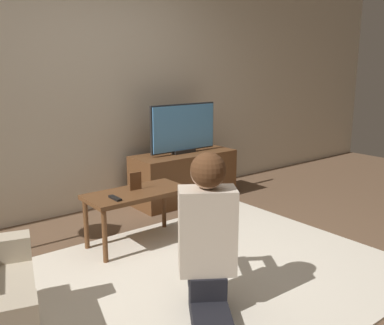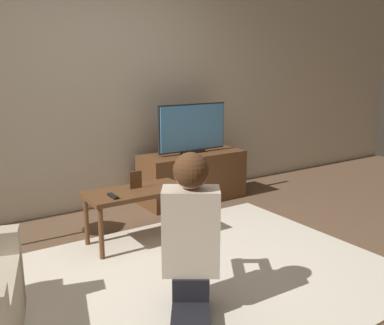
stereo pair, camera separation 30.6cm
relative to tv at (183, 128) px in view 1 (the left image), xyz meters
The scene contains 9 objects.
ground_plane 2.02m from the tv, 123.82° to the right, with size 10.00×10.00×0.00m, color brown.
wall_back 1.20m from the tv, 158.95° to the left, with size 10.00×0.06×2.60m.
rug 2.02m from the tv, 123.82° to the right, with size 2.90×2.14×0.02m.
tv_stand 0.55m from the tv, 90.00° to the right, with size 1.18×0.47×0.55m.
tv is the anchor object (origin of this frame).
coffee_table 1.35m from the tv, 145.06° to the right, with size 0.85×0.41×0.47m.
person_kneeling 2.29m from the tv, 123.69° to the right, with size 0.68×0.84×0.99m.
picture_frame 1.27m from the tv, 146.23° to the right, with size 0.11×0.01×0.15m.
remote 1.57m from the tv, 147.77° to the right, with size 0.04×0.15×0.02m.
Camera 1 is at (-1.78, -2.15, 1.49)m, focal length 40.00 mm.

